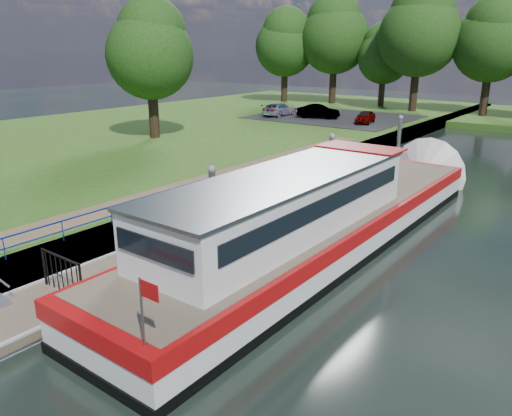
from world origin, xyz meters
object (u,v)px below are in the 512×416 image
Objects in this scene: car_a at (365,117)px; car_c at (279,109)px; pontoon at (280,208)px; car_b at (318,111)px; barge at (329,216)px.

car_c is (-8.84, -0.27, 0.07)m from car_a.
car_b is at bearing 116.71° from pontoon.
car_c reaches higher than pontoon.
car_b reaches higher than car_a.
car_b is at bearing 165.80° from car_a.
pontoon is 23.73m from car_a.
car_a is at bearing -108.51° from car_b.
barge is at bearing -164.30° from car_b.
barge is (3.60, -2.06, 0.90)m from pontoon.
barge reaches higher than pontoon.
pontoon is 7.83× the size of car_b.
car_c is at bearing 170.55° from car_a.
barge is 6.72× the size of car_a.
car_b reaches higher than car_c.
barge reaches higher than car_a.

